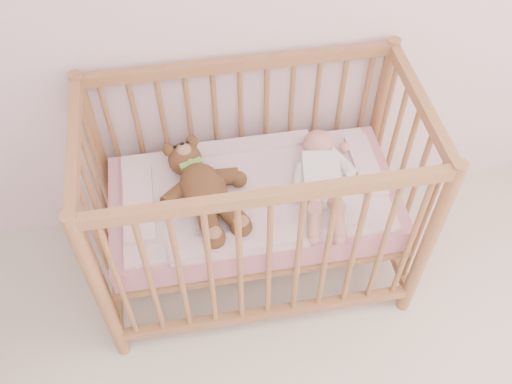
{
  "coord_description": "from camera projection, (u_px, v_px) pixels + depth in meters",
  "views": [
    {
      "loc": [
        -0.51,
        0.1,
        2.42
      ],
      "look_at": [
        -0.27,
        1.55,
        0.62
      ],
      "focal_mm": 40.0,
      "sensor_mm": 36.0,
      "label": 1
    }
  ],
  "objects": [
    {
      "name": "crib",
      "position": [
        254.0,
        201.0,
        2.45
      ],
      "size": [
        1.36,
        0.76,
        1.0
      ],
      "primitive_type": null,
      "color": "#AD7549",
      "rests_on": "floor"
    },
    {
      "name": "blanket",
      "position": [
        254.0,
        192.0,
        2.41
      ],
      "size": [
        1.1,
        0.58,
        0.06
      ],
      "primitive_type": null,
      "color": "pink",
      "rests_on": "mattress"
    },
    {
      "name": "teddy_bear",
      "position": [
        204.0,
        189.0,
        2.31
      ],
      "size": [
        0.56,
        0.66,
        0.16
      ],
      "primitive_type": null,
      "rotation": [
        0.0,
        0.0,
        0.32
      ],
      "color": "brown",
      "rests_on": "blanket"
    },
    {
      "name": "baby",
      "position": [
        321.0,
        175.0,
        2.37
      ],
      "size": [
        0.38,
        0.63,
        0.14
      ],
      "primitive_type": null,
      "rotation": [
        0.0,
        0.0,
        -0.16
      ],
      "color": "white",
      "rests_on": "blanket"
    },
    {
      "name": "mattress",
      "position": [
        254.0,
        203.0,
        2.46
      ],
      "size": [
        1.22,
        0.62,
        0.13
      ],
      "primitive_type": "cube",
      "color": "#D38391",
      "rests_on": "crib"
    }
  ]
}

